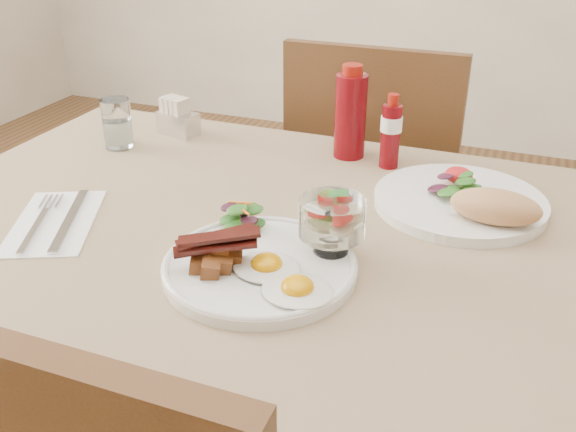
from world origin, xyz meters
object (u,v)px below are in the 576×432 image
(table, at_px, (282,277))
(water_glass, at_px, (118,126))
(fruit_cup, at_px, (332,218))
(second_plate, at_px, (468,201))
(hot_sauce_bottle, at_px, (391,132))
(sugar_caddy, at_px, (177,119))
(ketchup_bottle, at_px, (350,114))
(main_plate, at_px, (260,267))
(chair_far, at_px, (376,193))

(table, relative_size, water_glass, 12.91)
(fruit_cup, bearing_deg, second_plate, 54.39)
(table, relative_size, second_plate, 4.52)
(fruit_cup, distance_m, hot_sauce_bottle, 0.38)
(table, height_order, sugar_caddy, sugar_caddy)
(ketchup_bottle, height_order, hot_sauce_bottle, ketchup_bottle)
(table, relative_size, hot_sauce_bottle, 9.06)
(table, distance_m, second_plate, 0.34)
(water_glass, bearing_deg, ketchup_bottle, 15.09)
(table, bearing_deg, hot_sauce_bottle, 72.90)
(table, height_order, main_plate, main_plate)
(second_plate, distance_m, water_glass, 0.73)
(second_plate, height_order, water_glass, water_glass)
(table, distance_m, fruit_cup, 0.20)
(chair_far, xyz_separation_m, water_glass, (-0.46, -0.44, 0.27))
(chair_far, distance_m, second_plate, 0.61)
(fruit_cup, relative_size, hot_sauce_bottle, 0.67)
(chair_far, distance_m, fruit_cup, 0.79)
(chair_far, distance_m, main_plate, 0.83)
(fruit_cup, xyz_separation_m, sugar_caddy, (-0.48, 0.39, -0.04))
(fruit_cup, height_order, ketchup_bottle, ketchup_bottle)
(ketchup_bottle, bearing_deg, hot_sauce_bottle, -16.26)
(chair_far, distance_m, sugar_caddy, 0.57)
(chair_far, bearing_deg, water_glass, -135.96)
(chair_far, distance_m, hot_sauce_bottle, 0.47)
(chair_far, bearing_deg, ketchup_bottle, -88.29)
(fruit_cup, height_order, second_plate, fruit_cup)
(ketchup_bottle, bearing_deg, table, -91.57)
(table, distance_m, chair_far, 0.68)
(table, height_order, hot_sauce_bottle, hot_sauce_bottle)
(table, bearing_deg, main_plate, -82.55)
(table, height_order, chair_far, chair_far)
(chair_far, distance_m, water_glass, 0.69)
(ketchup_bottle, relative_size, hot_sauce_bottle, 1.28)
(ketchup_bottle, relative_size, sugar_caddy, 1.89)
(main_plate, relative_size, fruit_cup, 2.86)
(chair_far, bearing_deg, sugar_caddy, -139.03)
(ketchup_bottle, relative_size, water_glass, 1.82)
(main_plate, bearing_deg, ketchup_bottle, 90.88)
(table, height_order, water_glass, water_glass)
(second_plate, bearing_deg, chair_far, 118.85)
(second_plate, bearing_deg, hot_sauce_bottle, 139.69)
(table, bearing_deg, sugar_caddy, 138.96)
(main_plate, xyz_separation_m, sugar_caddy, (-0.40, 0.46, 0.03))
(sugar_caddy, bearing_deg, second_plate, 1.45)
(main_plate, distance_m, fruit_cup, 0.13)
(water_glass, bearing_deg, chair_far, 44.04)
(table, distance_m, main_plate, 0.16)
(second_plate, relative_size, ketchup_bottle, 1.57)
(ketchup_bottle, bearing_deg, fruit_cup, -77.23)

